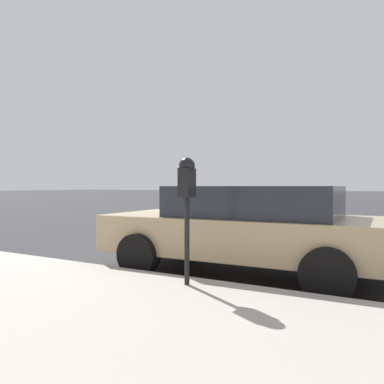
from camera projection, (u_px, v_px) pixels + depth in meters
ground_plane at (219, 257)px, 7.03m from camera, size 220.00×220.00×0.00m
parking_meter at (187, 188)px, 4.40m from camera, size 0.21×0.19×1.50m
car_tan at (247, 227)px, 5.68m from camera, size 2.13×4.31×1.34m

